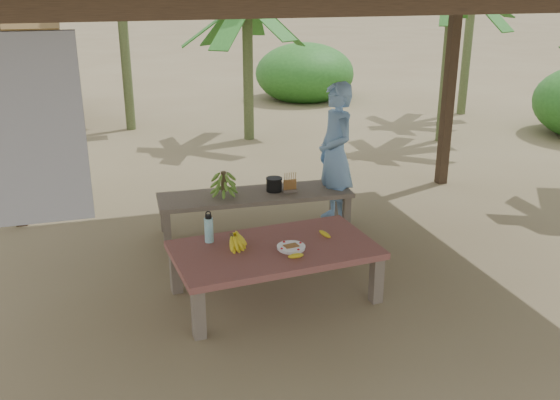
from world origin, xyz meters
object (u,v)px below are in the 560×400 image
object	(u,v)px
plate	(291,247)
woman	(335,154)
bench	(255,198)
water_flask	(209,229)
cooking_pot	(274,185)
work_table	(275,253)
ripe_banana_bunch	(232,240)

from	to	relation	value
plate	woman	world-z (taller)	woman
bench	water_flask	size ratio (longest dim) A/B	7.39
water_flask	cooking_pot	bearing A→B (deg)	53.25
water_flask	cooking_pot	xyz separation A→B (m)	(1.00, 1.34, -0.10)
work_table	water_flask	bearing A→B (deg)	147.58
bench	woman	bearing A→B (deg)	1.58
bench	woman	world-z (taller)	woman
cooking_pot	ripe_banana_bunch	bearing A→B (deg)	-118.45
ripe_banana_bunch	cooking_pot	distance (m)	1.75
work_table	cooking_pot	xyz separation A→B (m)	(0.46, 1.62, 0.09)
ripe_banana_bunch	bench	bearing A→B (deg)	68.32
plate	bench	bearing A→B (deg)	86.44
work_table	cooking_pot	bearing A→B (deg)	69.23
plate	woman	size ratio (longest dim) A/B	0.15
work_table	water_flask	size ratio (longest dim) A/B	6.24
plate	work_table	bearing A→B (deg)	144.42
ripe_banana_bunch	woman	distance (m)	2.19
woman	work_table	bearing A→B (deg)	-38.65
plate	cooking_pot	distance (m)	1.75
work_table	bench	bearing A→B (deg)	76.86
ripe_banana_bunch	cooking_pot	bearing A→B (deg)	61.55
ripe_banana_bunch	plate	distance (m)	0.53
work_table	bench	world-z (taller)	work_table
ripe_banana_bunch	water_flask	size ratio (longest dim) A/B	0.83
work_table	cooking_pot	world-z (taller)	cooking_pot
ripe_banana_bunch	cooking_pot	size ratio (longest dim) A/B	1.41
plate	water_flask	distance (m)	0.77
bench	ripe_banana_bunch	world-z (taller)	ripe_banana_bunch
work_table	cooking_pot	size ratio (longest dim) A/B	10.55
bench	cooking_pot	size ratio (longest dim) A/B	12.49
work_table	ripe_banana_bunch	distance (m)	0.41
water_flask	plate	bearing A→B (deg)	-29.18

